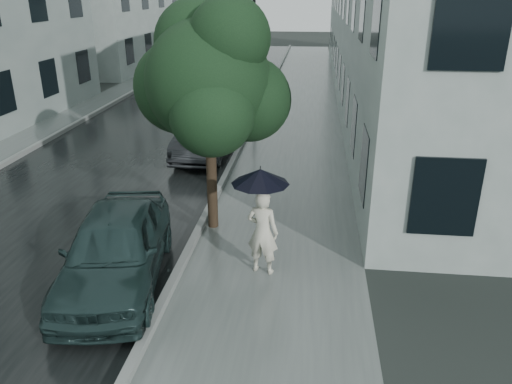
# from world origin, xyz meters

# --- Properties ---
(ground) EXTENTS (120.00, 120.00, 0.00)m
(ground) POSITION_xyz_m (0.00, 0.00, 0.00)
(ground) COLOR black
(ground) RESTS_ON ground
(sidewalk) EXTENTS (3.50, 60.00, 0.01)m
(sidewalk) POSITION_xyz_m (0.25, 12.00, 0.00)
(sidewalk) COLOR slate
(sidewalk) RESTS_ON ground
(kerb_near) EXTENTS (0.15, 60.00, 0.15)m
(kerb_near) POSITION_xyz_m (-1.57, 12.00, 0.07)
(kerb_near) COLOR slate
(kerb_near) RESTS_ON ground
(asphalt_road) EXTENTS (6.85, 60.00, 0.00)m
(asphalt_road) POSITION_xyz_m (-5.08, 12.00, 0.00)
(asphalt_road) COLOR black
(asphalt_road) RESTS_ON ground
(kerb_far) EXTENTS (0.15, 60.00, 0.15)m
(kerb_far) POSITION_xyz_m (-8.57, 12.00, 0.07)
(kerb_far) COLOR slate
(kerb_far) RESTS_ON ground
(sidewalk_far) EXTENTS (1.70, 60.00, 0.01)m
(sidewalk_far) POSITION_xyz_m (-9.50, 12.00, 0.00)
(sidewalk_far) COLOR #4C5451
(sidewalk_far) RESTS_ON ground
(building_near) EXTENTS (7.02, 36.00, 9.00)m
(building_near) POSITION_xyz_m (5.47, 19.50, 4.50)
(building_near) COLOR #94A29D
(building_near) RESTS_ON ground
(building_far_b) EXTENTS (7.02, 18.00, 8.00)m
(building_far_b) POSITION_xyz_m (-13.77, 30.00, 4.00)
(building_far_b) COLOR #94A29D
(building_far_b) RESTS_ON ground
(pedestrian) EXTENTS (0.69, 0.54, 1.67)m
(pedestrian) POSITION_xyz_m (0.02, 1.18, 0.84)
(pedestrian) COLOR beige
(pedestrian) RESTS_ON sidewalk
(umbrella) EXTENTS (1.33, 1.33, 1.21)m
(umbrella) POSITION_xyz_m (-0.03, 1.20, 1.96)
(umbrella) COLOR black
(umbrella) RESTS_ON ground
(street_tree) EXTENTS (3.43, 3.12, 5.02)m
(street_tree) POSITION_xyz_m (-1.32, 3.13, 3.35)
(street_tree) COLOR #332619
(street_tree) RESTS_ON ground
(lamp_post) EXTENTS (0.85, 0.34, 5.44)m
(lamp_post) POSITION_xyz_m (-1.60, 12.14, 3.10)
(lamp_post) COLOR black
(lamp_post) RESTS_ON ground
(car_near) EXTENTS (2.31, 4.38, 1.42)m
(car_near) POSITION_xyz_m (-2.61, 0.50, 0.72)
(car_near) COLOR #1C302F
(car_near) RESTS_ON ground
(car_far) EXTENTS (1.50, 4.11, 1.35)m
(car_far) POSITION_xyz_m (-2.60, 8.30, 0.68)
(car_far) COLOR #242629
(car_far) RESTS_ON ground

